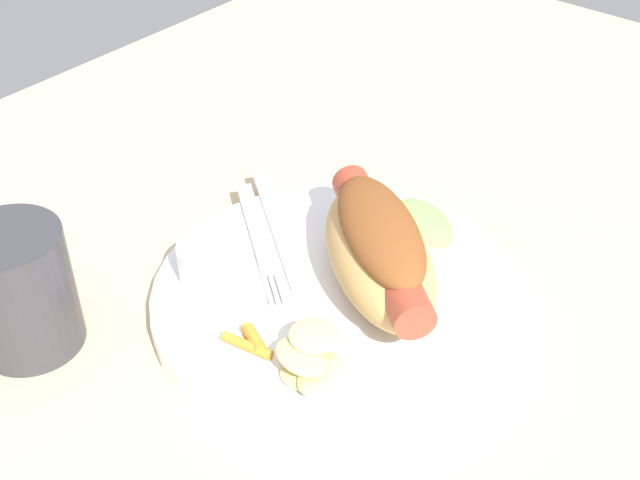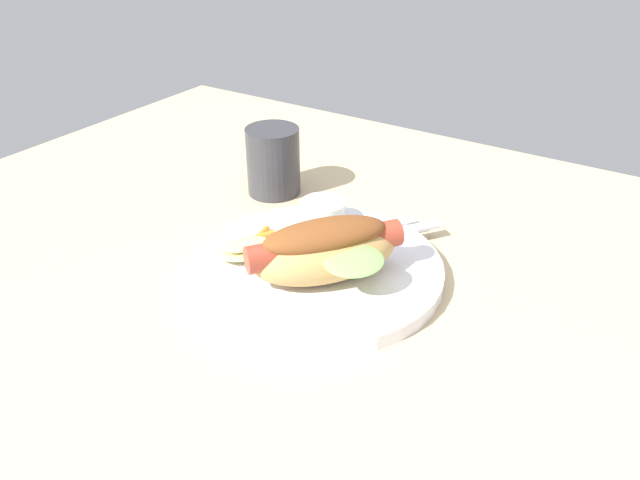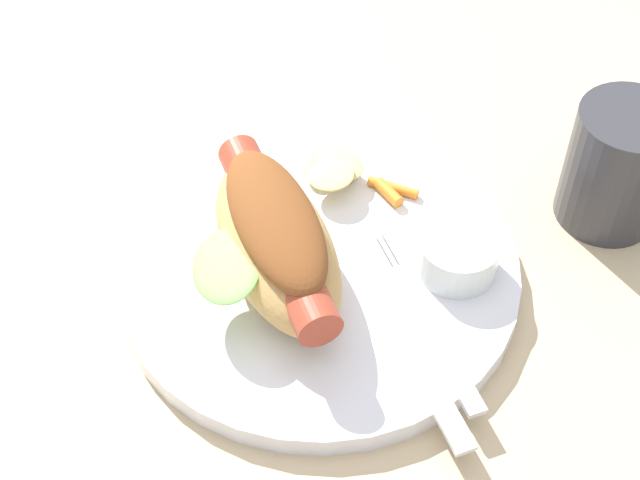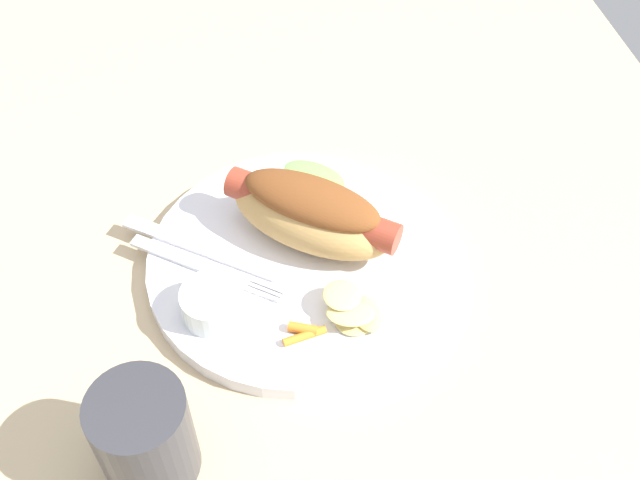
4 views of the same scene
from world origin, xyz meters
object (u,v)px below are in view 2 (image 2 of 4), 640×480
Objects in this scene: knife at (378,236)px; chips_pile at (243,250)px; sauce_ramekin at (323,212)px; fork at (361,230)px; drinking_cup at (273,161)px; carrot_garnish at (263,235)px; hot_dog at (329,250)px; plate at (318,269)px.

knife is 15.53cm from chips_pile.
sauce_ramekin reaches higher than knife.
drinking_cup reaches higher than fork.
fork is at bearing 56.12° from chips_pile.
fork is at bearing -55.54° from knife.
hot_dog is at bearing -15.48° from carrot_garnish.
sauce_ramekin is at bearing -50.90° from knife.
drinking_cup is at bearing -71.81° from fork.
drinking_cup is (-18.63, 15.92, -0.50)cm from hot_dog.
plate is at bearing 25.41° from chips_pile.
plate is at bearing -7.42° from carrot_garnish.
fork is at bearing 85.83° from plate.
hot_dog is 12.17cm from sauce_ramekin.
fork and knife have the same top height.
sauce_ramekin is at bearing -107.37° from hot_dog.
carrot_garnish is at bearing 172.58° from plate.
hot_dog is 1.03× the size of knife.
fork is (0.61, 8.33, 1.00)cm from plate.
fork is 3.38× the size of carrot_garnish.
drinking_cup is (-8.80, 17.52, 1.85)cm from chips_pile.
drinking_cup is (-16.73, 5.70, 2.72)cm from fork.
sauce_ramekin is at bearing 61.47° from carrot_garnish.
carrot_garnish is at bearing 100.13° from chips_pile.
hot_dog is at bearing 47.55° from fork.
fork is (-1.90, 10.22, -3.22)cm from hot_dog.
drinking_cup reaches higher than chips_pile.
knife is (7.22, 0.35, -1.18)cm from sauce_ramekin.
plate is 8.41cm from fork.
hot_dog reaches higher than plate.
hot_dog is at bearing -40.52° from drinking_cup.
carrot_garnish is 0.42× the size of drinking_cup.
knife is 13.10cm from carrot_garnish.
hot_dog is 1.78× the size of drinking_cup.
hot_dog is at bearing 34.63° from knife.
plate is at bearing -60.85° from sauce_ramekin.
sauce_ramekin is 11.76cm from chips_pile.
plate is at bearing 32.84° from fork.
knife is at bearing -16.96° from drinking_cup.
sauce_ramekin is (-4.41, 7.91, 2.16)cm from plate.
sauce_ramekin is 0.34× the size of knife.
sauce_ramekin is at bearing 119.15° from plate.
carrot_garnish is (-10.94, -7.20, 0.22)cm from knife.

